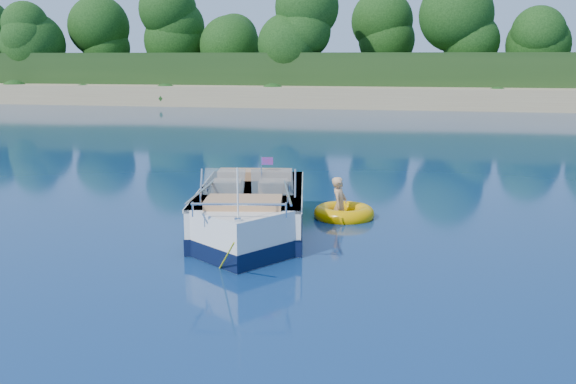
% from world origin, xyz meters
% --- Properties ---
extents(ground, '(160.00, 160.00, 0.00)m').
position_xyz_m(ground, '(0.00, 0.00, 0.00)').
color(ground, '#0A274B').
rests_on(ground, ground).
extents(shoreline, '(170.00, 59.00, 6.00)m').
position_xyz_m(shoreline, '(0.00, 63.77, 0.98)').
color(shoreline, tan).
rests_on(shoreline, ground).
extents(treeline, '(150.00, 7.12, 8.19)m').
position_xyz_m(treeline, '(0.04, 41.01, 5.55)').
color(treeline, black).
rests_on(treeline, ground).
extents(motorboat, '(2.87, 6.15, 2.06)m').
position_xyz_m(motorboat, '(0.26, 0.99, 0.40)').
color(motorboat, white).
rests_on(motorboat, ground).
extents(tow_tube, '(1.78, 1.78, 0.37)m').
position_xyz_m(tow_tube, '(2.05, 2.78, 0.10)').
color(tow_tube, '#F2A500').
rests_on(tow_tube, ground).
extents(boy, '(0.43, 0.78, 1.47)m').
position_xyz_m(boy, '(1.95, 2.79, 0.00)').
color(boy, tan).
rests_on(boy, ground).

